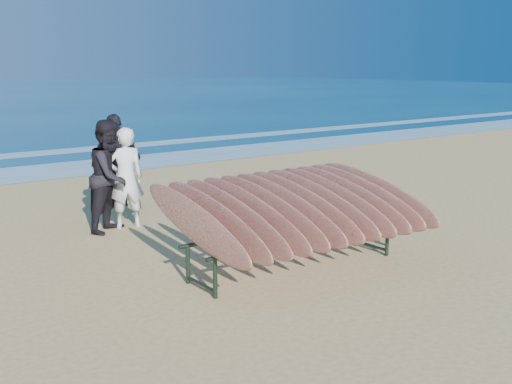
% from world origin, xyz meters
% --- Properties ---
extents(ground, '(120.00, 120.00, 0.00)m').
position_xyz_m(ground, '(0.00, 0.00, 0.00)').
color(ground, tan).
rests_on(ground, ground).
extents(foam_near, '(160.00, 160.00, 0.00)m').
position_xyz_m(foam_near, '(0.00, 10.00, 0.01)').
color(foam_near, white).
rests_on(foam_near, ground).
extents(surfboard_rack, '(3.25, 2.60, 1.36)m').
position_xyz_m(surfboard_rack, '(0.04, -0.01, 0.86)').
color(surfboard_rack, '#1B2C21').
rests_on(surfboard_rack, ground).
extents(person_white, '(0.69, 0.52, 1.72)m').
position_xyz_m(person_white, '(-0.74, 3.46, 0.86)').
color(person_white, silver).
rests_on(person_white, ground).
extents(person_dark_a, '(1.15, 1.10, 1.87)m').
position_xyz_m(person_dark_a, '(-1.02, 3.40, 0.94)').
color(person_dark_a, black).
rests_on(person_dark_a, ground).
extents(person_dark_b, '(1.10, 0.53, 1.82)m').
position_xyz_m(person_dark_b, '(-0.11, 5.09, 0.91)').
color(person_dark_b, black).
rests_on(person_dark_b, ground).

